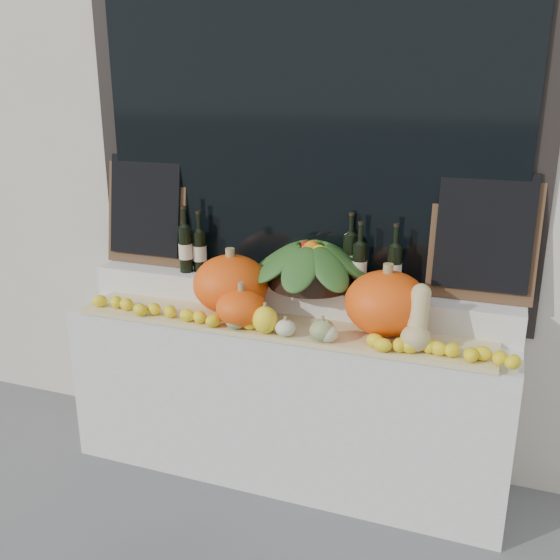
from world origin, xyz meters
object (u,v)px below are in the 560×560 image
at_px(produce_bowl, 311,263).
at_px(pumpkin_right, 386,303).
at_px(wine_bottle_tall, 350,259).
at_px(pumpkin_left, 231,284).
at_px(butternut_squash, 418,322).

bearing_deg(produce_bowl, pumpkin_right, -23.18).
height_order(pumpkin_right, wine_bottle_tall, wine_bottle_tall).
height_order(pumpkin_left, butternut_squash, pumpkin_left).
relative_size(butternut_squash, wine_bottle_tall, 0.75).
xyz_separation_m(pumpkin_right, produce_bowl, (-0.43, 0.18, 0.10)).
bearing_deg(produce_bowl, wine_bottle_tall, 22.04).
xyz_separation_m(produce_bowl, wine_bottle_tall, (0.18, 0.07, 0.02)).
bearing_deg(wine_bottle_tall, pumpkin_right, -46.68).
distance_m(pumpkin_left, wine_bottle_tall, 0.63).
xyz_separation_m(butternut_squash, wine_bottle_tall, (-0.41, 0.38, 0.15)).
bearing_deg(pumpkin_right, butternut_squash, -36.84).
bearing_deg(butternut_squash, pumpkin_right, 143.16).
bearing_deg(pumpkin_right, pumpkin_left, 179.04).
height_order(produce_bowl, wine_bottle_tall, wine_bottle_tall).
distance_m(pumpkin_right, produce_bowl, 0.48).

